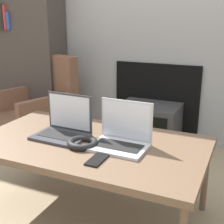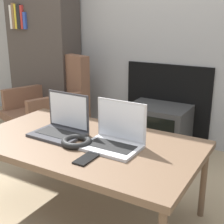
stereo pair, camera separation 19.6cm
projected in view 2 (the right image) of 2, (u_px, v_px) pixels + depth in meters
The scene contains 8 objects.
table at pixel (85, 146), 1.75m from camera, with size 1.27×0.73×0.47m.
laptop_left at pixel (62, 125), 1.83m from camera, with size 0.30×0.23×0.24m.
laptop_right at pixel (115, 136), 1.66m from camera, with size 0.30×0.22×0.24m.
headphones at pixel (77, 142), 1.68m from camera, with size 0.17×0.17×0.03m.
phone at pixel (86, 159), 1.51m from camera, with size 0.07×0.14×0.01m.
tv at pixel (158, 127), 2.75m from camera, with size 0.52×0.39×0.39m.
armchair at pixel (54, 98), 3.04m from camera, with size 0.77×0.82×0.78m.
bookshelf at pixel (43, 38), 3.21m from camera, with size 0.73×0.32×1.83m.
Camera 2 is at (0.95, -1.04, 1.14)m, focal length 50.00 mm.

